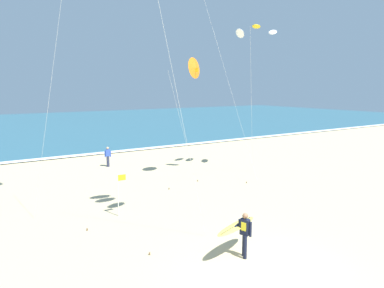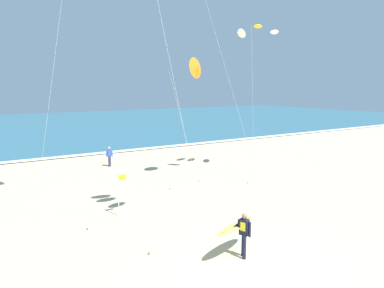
% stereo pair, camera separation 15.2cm
% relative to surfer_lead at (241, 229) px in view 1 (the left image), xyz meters
% --- Properties ---
extents(ground_plane, '(160.00, 160.00, 0.00)m').
position_rel_surfer_lead_xyz_m(ground_plane, '(-0.06, -1.12, -1.05)').
color(ground_plane, '#CCB789').
extents(ocean_water, '(160.00, 60.00, 0.08)m').
position_rel_surfer_lead_xyz_m(ocean_water, '(-0.06, 53.07, -1.01)').
color(ocean_water, '#2D6075').
rests_on(ocean_water, ground).
extents(shoreline_foam, '(160.00, 1.03, 0.01)m').
position_rel_surfer_lead_xyz_m(shoreline_foam, '(-0.06, 23.37, -0.96)').
color(shoreline_foam, white).
rests_on(shoreline_foam, ocean_water).
extents(surfer_lead, '(2.49, 1.30, 1.71)m').
position_rel_surfer_lead_xyz_m(surfer_lead, '(0.00, 0.00, 0.00)').
color(surfer_lead, black).
rests_on(surfer_lead, ground).
extents(kite_delta_amber_far, '(3.47, 1.74, 8.17)m').
position_rel_surfer_lead_xyz_m(kite_delta_amber_far, '(4.97, 10.54, 6.41)').
color(kite_delta_amber_far, orange).
rests_on(kite_delta_amber_far, ground).
extents(kite_arc_golden_high, '(4.22, 3.96, 10.56)m').
position_rel_surfer_lead_xyz_m(kite_arc_golden_high, '(9.93, 10.14, 9.11)').
color(kite_arc_golden_high, white).
rests_on(kite_arc_golden_high, ground).
extents(bystander_blue_top, '(0.49, 0.23, 1.59)m').
position_rel_surfer_lead_xyz_m(bystander_blue_top, '(1.44, 17.60, -0.24)').
color(bystander_blue_top, '#2D334C').
rests_on(bystander_blue_top, ground).
extents(lifeguard_flag, '(0.44, 0.05, 2.10)m').
position_rel_surfer_lead_xyz_m(lifeguard_flag, '(-2.10, 6.54, 0.22)').
color(lifeguard_flag, silver).
rests_on(lifeguard_flag, ground).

